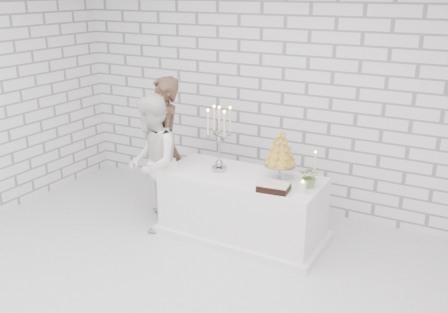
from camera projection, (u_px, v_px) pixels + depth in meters
ground at (173, 300)px, 4.60m from camera, size 6.00×5.00×0.01m
wall_back at (283, 93)px, 6.18m from camera, size 6.00×0.01×3.00m
cake_table at (242, 206)px, 5.69m from camera, size 1.80×0.80×0.75m
groom at (165, 148)px, 6.11m from camera, size 0.73×0.76×1.75m
bride at (152, 163)px, 5.77m from camera, size 0.90×0.98×1.61m
candelabra at (219, 139)px, 5.58m from camera, size 0.35×0.35×0.76m
croquembouche at (280, 155)px, 5.36m from camera, size 0.41×0.41×0.55m
chocolate_cake at (274, 187)px, 5.13m from camera, size 0.34×0.26×0.08m
pillar_candle at (302, 188)px, 5.07m from camera, size 0.08×0.08×0.12m
extra_taper at (315, 167)px, 5.35m from camera, size 0.06×0.06×0.32m
flowers at (310, 176)px, 5.19m from camera, size 0.26×0.23×0.24m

